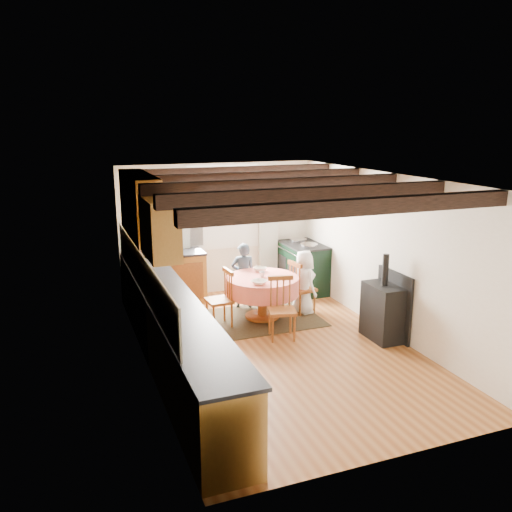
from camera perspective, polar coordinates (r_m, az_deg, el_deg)
name	(u,v)px	position (r m, az deg, el deg)	size (l,w,h in m)	color
floor	(276,347)	(7.63, 2.17, -9.81)	(3.60, 5.50, 0.00)	#9B6232
ceiling	(278,178)	(7.00, 2.35, 8.44)	(3.60, 5.50, 0.00)	white
wall_back	(218,229)	(9.74, -4.08, 2.93)	(3.60, 0.00, 2.40)	silver
wall_front	(397,342)	(4.95, 14.94, -8.95)	(3.60, 0.00, 2.40)	silver
wall_left	(144,279)	(6.75, -11.98, -2.49)	(0.00, 5.50, 2.40)	silver
wall_right	(388,255)	(8.08, 14.10, 0.15)	(0.00, 5.50, 2.40)	silver
beam_a	(358,207)	(5.25, 10.97, 5.24)	(3.60, 0.16, 0.16)	black
beam_b	(312,194)	(6.11, 6.04, 6.67)	(3.60, 0.16, 0.16)	black
beam_c	(278,185)	(7.01, 2.34, 7.71)	(3.60, 0.16, 0.16)	black
beam_d	(251,177)	(7.93, -0.52, 8.48)	(3.60, 0.16, 0.16)	black
beam_e	(230,172)	(8.87, -2.79, 9.08)	(3.60, 0.16, 0.16)	black
splash_left	(142,273)	(7.04, -12.21, -1.81)	(0.02, 4.50, 0.55)	beige
splash_back	(165,233)	(9.49, -9.84, 2.45)	(1.40, 0.02, 0.55)	beige
base_cabinet_left	(170,333)	(7.05, -9.23, -8.19)	(0.60, 5.30, 0.88)	olive
base_cabinet_back	(167,279)	(9.40, -9.61, -2.44)	(1.30, 0.60, 0.88)	olive
worktop_left	(170,299)	(6.89, -9.22, -4.63)	(0.64, 5.30, 0.04)	black
worktop_back	(166,254)	(9.26, -9.70, 0.26)	(1.30, 0.64, 0.04)	black
wall_cabinet_glass	(140,205)	(7.77, -12.43, 5.35)	(0.34, 1.80, 0.90)	olive
wall_cabinet_solid	(160,228)	(6.32, -10.35, 3.00)	(0.34, 0.90, 0.70)	olive
window_frame	(223,207)	(9.69, -3.53, 5.28)	(1.34, 0.03, 1.54)	white
window_pane	(223,207)	(9.69, -3.53, 5.28)	(1.20, 0.01, 1.40)	white
curtain_left	(180,238)	(9.48, -8.23, 1.89)	(0.35, 0.10, 2.10)	silver
curtain_right	(268,232)	(9.98, 1.33, 2.65)	(0.35, 0.10, 2.10)	silver
curtain_rod	(224,174)	(9.53, -3.43, 8.77)	(0.03, 0.03, 2.00)	black
wall_picture	(317,200)	(9.90, 6.55, 5.99)	(0.04, 0.50, 0.60)	gold
wall_plate	(272,199)	(9.98, 1.73, 6.14)	(0.30, 0.30, 0.02)	silver
rug	(262,318)	(8.67, 0.68, -6.72)	(1.80, 1.40, 0.01)	#38301F
dining_table	(262,298)	(8.55, 0.69, -4.55)	(1.17, 1.17, 0.70)	#FD625B
chair_near	(282,309)	(7.77, 2.83, -5.70)	(0.39, 0.41, 0.92)	brown
chair_left	(219,299)	(8.23, -4.01, -4.60)	(0.39, 0.41, 0.91)	brown
chair_right	(302,287)	(8.83, 5.01, -3.33)	(0.38, 0.40, 0.90)	brown
aga_range	(303,267)	(9.93, 5.08, -1.22)	(0.66, 1.02, 0.94)	black
cast_iron_stove	(384,297)	(7.90, 13.60, -4.34)	(0.39, 0.64, 1.28)	black
child_far	(243,276)	(9.01, -1.38, -2.12)	(0.41, 0.27, 1.14)	#2D3D4C
child_right	(304,282)	(8.78, 5.20, -2.83)	(0.52, 0.34, 1.07)	white
bowl_a	(259,282)	(8.07, 0.34, -2.84)	(0.24, 0.24, 0.06)	silver
bowl_b	(260,269)	(8.75, 0.44, -1.45)	(0.22, 0.22, 0.07)	silver
cup	(262,274)	(8.43, 0.69, -1.99)	(0.10, 0.10, 0.09)	silver
canister_tall	(147,248)	(9.12, -11.72, 0.89)	(0.15, 0.15, 0.25)	#262628
canister_wide	(166,245)	(9.34, -9.70, 1.13)	(0.18, 0.18, 0.20)	#262628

